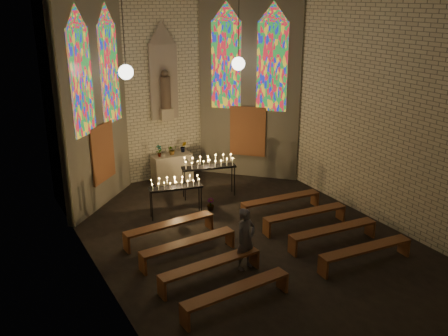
{
  "coord_description": "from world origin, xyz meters",
  "views": [
    {
      "loc": [
        -6.48,
        -10.05,
        6.36
      ],
      "look_at": [
        -0.05,
        1.54,
        1.71
      ],
      "focal_mm": 40.0,
      "sensor_mm": 36.0,
      "label": 1
    }
  ],
  "objects_px": {
    "votive_stand_right": "(209,164)",
    "altar": "(172,168)",
    "aisle_flower_pot": "(211,204)",
    "votive_stand_left": "(175,185)",
    "visitor": "(246,239)"
  },
  "relations": [
    {
      "from": "aisle_flower_pot",
      "to": "votive_stand_right",
      "type": "relative_size",
      "value": 0.21
    },
    {
      "from": "votive_stand_right",
      "to": "visitor",
      "type": "height_order",
      "value": "visitor"
    },
    {
      "from": "altar",
      "to": "votive_stand_left",
      "type": "xyz_separation_m",
      "value": [
        -1.06,
        -2.76,
        0.5
      ]
    },
    {
      "from": "votive_stand_right",
      "to": "aisle_flower_pot",
      "type": "bearing_deg",
      "value": -100.52
    },
    {
      "from": "votive_stand_left",
      "to": "visitor",
      "type": "relative_size",
      "value": 1.05
    },
    {
      "from": "altar",
      "to": "aisle_flower_pot",
      "type": "bearing_deg",
      "value": -89.22
    },
    {
      "from": "altar",
      "to": "votive_stand_right",
      "type": "relative_size",
      "value": 0.77
    },
    {
      "from": "votive_stand_right",
      "to": "altar",
      "type": "bearing_deg",
      "value": 120.1
    },
    {
      "from": "altar",
      "to": "votive_stand_right",
      "type": "xyz_separation_m",
      "value": [
        0.52,
        -1.85,
        0.61
      ]
    },
    {
      "from": "altar",
      "to": "votive_stand_left",
      "type": "height_order",
      "value": "votive_stand_left"
    },
    {
      "from": "aisle_flower_pot",
      "to": "visitor",
      "type": "height_order",
      "value": "visitor"
    },
    {
      "from": "aisle_flower_pot",
      "to": "votive_stand_left",
      "type": "height_order",
      "value": "votive_stand_left"
    },
    {
      "from": "altar",
      "to": "visitor",
      "type": "bearing_deg",
      "value": -97.31
    },
    {
      "from": "altar",
      "to": "votive_stand_left",
      "type": "relative_size",
      "value": 0.86
    },
    {
      "from": "aisle_flower_pot",
      "to": "visitor",
      "type": "xyz_separation_m",
      "value": [
        -0.85,
        -3.47,
        0.59
      ]
    }
  ]
}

